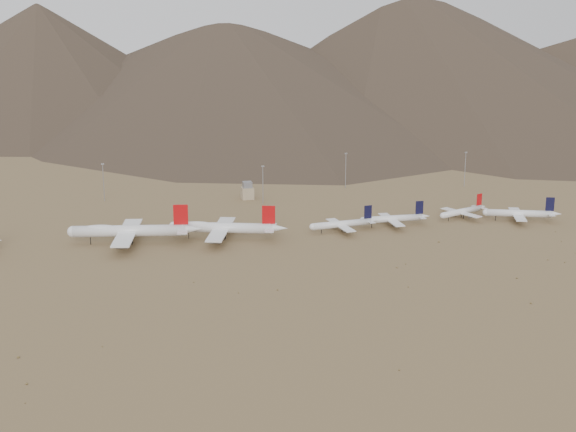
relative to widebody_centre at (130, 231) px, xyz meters
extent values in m
plane|color=olive|center=(54.20, -29.00, -7.56)|extent=(3000.00, 3000.00, 0.00)
cylinder|color=white|center=(-0.31, 0.06, -0.08)|extent=(61.57, 18.15, 6.36)
sphere|color=white|center=(-30.48, 6.02, -0.08)|extent=(6.23, 6.23, 6.23)
cone|color=white|center=(33.48, -6.61, 0.40)|extent=(11.97, 7.76, 5.72)
cube|color=white|center=(-1.52, 0.30, -1.03)|extent=(20.58, 57.22, 0.79)
cube|color=white|center=(28.66, -5.66, 0.56)|extent=(9.58, 22.09, 0.38)
cube|color=#B20B0E|center=(27.45, -5.42, 8.74)|extent=(7.96, 2.11, 11.28)
cylinder|color=black|center=(-21.43, 4.23, -5.41)|extent=(0.41, 0.41, 4.31)
cylinder|color=black|center=(1.21, 1.38, -5.41)|extent=(0.51, 0.51, 4.31)
cylinder|color=black|center=(0.59, -1.74, -5.41)|extent=(0.51, 0.51, 4.31)
ellipsoid|color=white|center=(-16.00, 3.16, 1.67)|extent=(20.23, 8.49, 3.81)
cylinder|color=slate|center=(0.67, 11.36, -2.61)|extent=(6.59, 4.00, 2.86)
cylinder|color=slate|center=(-3.70, -10.76, -2.61)|extent=(6.59, 4.00, 2.86)
cylinder|color=slate|center=(2.64, 21.32, -2.61)|extent=(6.59, 4.00, 2.86)
cylinder|color=slate|center=(-5.67, -20.72, -2.61)|extent=(6.59, 4.00, 2.86)
cylinder|color=white|center=(51.05, -3.72, -0.74)|extent=(54.93, 23.65, 5.80)
sphere|color=white|center=(24.52, 5.36, -0.74)|extent=(5.68, 5.68, 5.68)
cone|color=white|center=(80.76, -13.90, -0.31)|extent=(11.24, 8.20, 5.22)
cube|color=white|center=(49.99, -3.36, -1.61)|extent=(25.14, 51.54, 0.72)
cube|color=white|center=(76.52, -12.45, -0.16)|extent=(11.10, 20.12, 0.35)
cube|color=#B20B0E|center=(75.46, -12.08, 7.30)|extent=(7.07, 2.86, 10.28)
cylinder|color=black|center=(32.48, 2.64, -5.60)|extent=(0.37, 0.37, 3.93)
cylinder|color=black|center=(52.58, -2.72, -5.60)|extent=(0.47, 0.47, 3.93)
cylinder|color=black|center=(51.64, -5.46, -5.60)|extent=(0.47, 0.47, 3.93)
ellipsoid|color=white|center=(37.26, 1.00, 0.85)|extent=(18.39, 9.93, 3.48)
cylinder|color=slate|center=(53.32, 6.37, -3.04)|extent=(6.15, 4.28, 2.61)
cylinder|color=slate|center=(46.66, -13.09, -3.04)|extent=(6.15, 4.28, 2.61)
cylinder|color=slate|center=(56.32, 15.12, -3.04)|extent=(6.15, 4.28, 2.61)
cylinder|color=slate|center=(43.66, -21.84, -3.04)|extent=(6.15, 4.28, 2.61)
cylinder|color=white|center=(120.63, -4.90, -2.90)|extent=(36.45, 7.42, 3.94)
sphere|color=white|center=(102.59, -6.65, -2.90)|extent=(3.86, 3.86, 3.86)
cone|color=white|center=(140.83, -2.94, -2.61)|extent=(6.84, 4.15, 3.54)
cube|color=white|center=(119.91, -4.97, -3.49)|extent=(8.77, 31.48, 0.49)
cube|color=white|center=(137.95, -3.22, -2.51)|extent=(4.39, 12.07, 0.24)
cube|color=black|center=(137.22, -3.29, 2.95)|extent=(4.72, 0.81, 7.77)
cylinder|color=black|center=(108.00, -6.12, -6.22)|extent=(0.41, 0.41, 2.69)
cylinder|color=black|center=(121.26, -3.85, -6.22)|extent=(0.52, 0.52, 2.69)
cylinder|color=black|center=(121.45, -5.81, -6.22)|extent=(0.52, 0.52, 2.69)
cylinder|color=slate|center=(119.07, 3.69, -4.47)|extent=(3.78, 2.11, 1.77)
cylinder|color=slate|center=(120.75, -13.62, -4.47)|extent=(3.78, 2.11, 1.77)
cylinder|color=white|center=(153.66, -0.79, -2.83)|extent=(36.88, 4.84, 3.99)
sphere|color=white|center=(135.27, -0.37, -2.83)|extent=(3.91, 3.91, 3.91)
cone|color=white|center=(174.26, -1.26, -2.53)|extent=(6.70, 3.75, 3.60)
cube|color=white|center=(152.93, -0.77, -3.43)|extent=(6.61, 31.67, 0.50)
cube|color=white|center=(171.32, -1.19, -2.43)|extent=(3.59, 12.06, 0.24)
cube|color=black|center=(170.58, -1.18, 3.11)|extent=(4.79, 0.47, 7.88)
cylinder|color=black|center=(140.79, -0.49, -6.20)|extent=(0.42, 0.42, 2.73)
cylinder|color=black|center=(154.42, 0.19, -6.20)|extent=(0.53, 0.53, 2.73)
cylinder|color=black|center=(154.38, -1.81, -6.20)|extent=(0.53, 0.53, 2.73)
cylinder|color=slate|center=(153.13, 8.06, -4.42)|extent=(3.72, 1.88, 1.80)
cylinder|color=slate|center=(152.73, -9.60, -4.42)|extent=(3.72, 1.88, 1.80)
cylinder|color=white|center=(202.35, 6.34, -3.20)|extent=(32.88, 16.13, 3.69)
sphere|color=white|center=(186.60, -0.01, -3.20)|extent=(3.61, 3.61, 3.61)
cone|color=white|center=(219.99, 13.47, -2.92)|extent=(6.91, 5.37, 3.32)
cube|color=white|center=(201.72, 6.09, -3.75)|extent=(15.94, 29.03, 0.46)
cube|color=white|center=(217.47, 12.45, -2.83)|extent=(6.98, 11.40, 0.22)
cube|color=#B20B0E|center=(216.84, 12.19, 2.29)|extent=(4.22, 1.96, 7.28)
cylinder|color=black|center=(191.33, 1.89, -6.30)|extent=(0.39, 0.39, 2.52)
cylinder|color=black|center=(202.63, 7.45, -6.30)|extent=(0.49, 0.49, 2.52)
cylinder|color=black|center=(203.32, 5.74, -6.30)|extent=(0.49, 0.49, 2.52)
cylinder|color=slate|center=(198.67, 13.65, -4.66)|extent=(3.77, 2.81, 1.66)
cylinder|color=slate|center=(204.77, -1.47, -4.66)|extent=(3.77, 2.81, 1.66)
cylinder|color=white|center=(232.73, -8.84, -2.54)|extent=(38.00, 18.03, 4.24)
sphere|color=white|center=(214.50, -1.81, -2.54)|extent=(4.16, 4.16, 4.16)
cone|color=white|center=(253.16, -16.72, -2.22)|extent=(7.94, 6.10, 3.82)
cube|color=white|center=(232.00, -8.56, -3.17)|extent=(17.89, 33.51, 0.53)
cube|color=white|center=(250.24, -15.59, -2.11)|extent=(7.86, 13.15, 0.25)
cube|color=black|center=(249.51, -15.31, 3.77)|extent=(4.88, 2.19, 8.38)
cylinder|color=black|center=(219.97, -3.92, -6.11)|extent=(0.45, 0.45, 2.90)
cylinder|color=black|center=(233.85, -8.13, -6.11)|extent=(0.56, 0.56, 2.90)
cylinder|color=black|center=(233.08, -10.11, -6.11)|extent=(0.56, 0.56, 2.90)
cylinder|color=slate|center=(235.38, 0.19, -4.22)|extent=(4.33, 3.19, 1.91)
cylinder|color=slate|center=(228.63, -17.31, -4.22)|extent=(4.33, 3.19, 1.91)
cube|color=tan|center=(84.20, 91.00, -3.56)|extent=(8.00, 8.00, 8.00)
cube|color=slate|center=(84.20, 91.00, 2.44)|extent=(6.00, 6.00, 4.00)
cylinder|color=gray|center=(-10.75, 109.13, 4.94)|extent=(0.50, 0.50, 25.00)
cube|color=gray|center=(-10.75, 109.13, 17.74)|extent=(2.00, 0.60, 0.80)
cylinder|color=gray|center=(91.61, 75.28, 4.94)|extent=(0.50, 0.50, 25.00)
cube|color=gray|center=(91.61, 75.28, 17.74)|extent=(2.00, 0.60, 0.80)
cylinder|color=gray|center=(160.00, 107.49, 4.94)|extent=(0.50, 0.50, 25.00)
cube|color=gray|center=(160.00, 107.49, 17.74)|extent=(2.00, 0.60, 0.80)
cylinder|color=gray|center=(245.82, 90.75, 4.94)|extent=(0.50, 0.50, 25.00)
cube|color=gray|center=(245.82, 90.75, 17.74)|extent=(2.00, 0.60, 0.80)
ellipsoid|color=brown|center=(24.97, -73.33, -7.37)|extent=(0.73, 0.73, 0.39)
ellipsoid|color=brown|center=(60.79, -93.72, -7.25)|extent=(0.75, 0.75, 0.62)
ellipsoid|color=brown|center=(206.74, -83.48, -7.27)|extent=(0.72, 0.72, 0.58)
ellipsoid|color=brown|center=(83.24, -186.77, -7.35)|extent=(0.75, 0.75, 0.43)
ellipsoid|color=brown|center=(-45.07, -179.61, -7.43)|extent=(0.51, 0.51, 0.27)
ellipsoid|color=brown|center=(-19.29, -139.37, -7.39)|extent=(0.60, 0.60, 0.35)
ellipsoid|color=brown|center=(176.34, -105.70, -7.27)|extent=(0.85, 0.85, 0.59)
ellipsoid|color=brown|center=(212.83, -89.46, -7.36)|extent=(0.67, 0.67, 0.41)
ellipsoid|color=brown|center=(126.47, -76.22, -7.30)|extent=(0.99, 0.99, 0.52)
ellipsoid|color=brown|center=(166.23, -39.29, -7.21)|extent=(1.06, 1.06, 0.70)
ellipsoid|color=brown|center=(-49.76, -141.98, -7.15)|extent=(1.07, 1.07, 0.82)
ellipsoid|color=brown|center=(227.48, -76.49, -7.39)|extent=(0.61, 0.61, 0.35)
ellipsoid|color=brown|center=(232.71, -55.38, -7.30)|extent=(0.62, 0.62, 0.52)
ellipsoid|color=brown|center=(241.09, -36.01, -7.37)|extent=(0.69, 0.69, 0.39)
ellipsoid|color=brown|center=(120.80, -104.56, -7.36)|extent=(0.61, 0.61, 0.41)
ellipsoid|color=brown|center=(164.74, -138.10, -7.21)|extent=(0.95, 0.95, 0.72)
ellipsoid|color=brown|center=(42.63, -93.12, -7.34)|extent=(0.58, 0.58, 0.44)
ellipsoid|color=brown|center=(133.10, -71.73, -7.37)|extent=(0.74, 0.74, 0.39)
ellipsoid|color=brown|center=(-45.44, -165.32, -7.29)|extent=(0.98, 0.98, 0.55)
camera|label=1|loc=(-20.44, -432.64, 117.43)|focal=50.00mm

